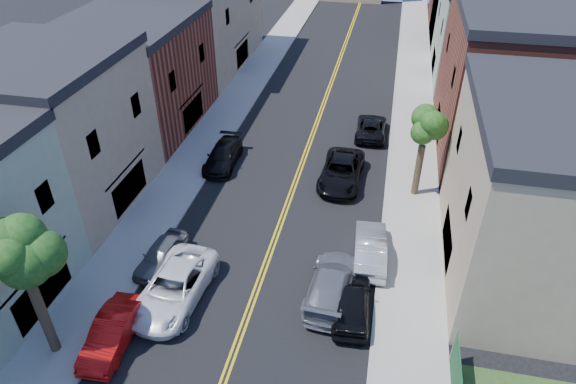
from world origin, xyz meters
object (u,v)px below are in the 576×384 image
Objects in this scene: dark_car_right_far at (371,127)px; black_car_left at (223,156)px; red_sedan at (113,332)px; grey_car_right at (332,284)px; black_car_right at (352,301)px; white_pickup at (175,287)px; black_suv_lane at (341,171)px; silver_car_right at (370,248)px; grey_car_left at (161,255)px.

black_car_left is at bearing 33.05° from dark_car_right_far.
grey_car_right is (9.30, 5.03, 0.07)m from red_sedan.
white_pickup is at bearing 2.15° from black_car_right.
grey_car_right reaches higher than dark_car_right_far.
black_car_left is 14.51m from grey_car_right.
grey_car_right reaches higher than red_sedan.
black_suv_lane reaches higher than black_car_right.
dark_car_right_far is (-1.02, 14.66, -0.11)m from silver_car_right.
dark_car_right_far is 7.33m from black_suv_lane.
black_car_right is at bearing 19.07° from red_sedan.
dark_car_right_far is at bearing 70.91° from white_pickup.
white_pickup is 13.11m from black_car_left.
silver_car_right is at bearing 34.19° from red_sedan.
white_pickup reaches higher than black_suv_lane.
silver_car_right reaches higher than black_car_left.
black_car_left reaches higher than grey_car_left.
grey_car_right is 17.81m from dark_car_right_far.
black_car_left is 8.52m from black_suv_lane.
white_pickup reaches higher than black_car_right.
white_pickup is 2.82m from grey_car_left.
grey_car_left is at bearing 1.53° from grey_car_right.
black_suv_lane reaches higher than grey_car_left.
grey_car_right reaches higher than black_car_right.
white_pickup is 10.56m from silver_car_right.
white_pickup is at bearing 17.69° from grey_car_right.
dark_car_right_far is (9.98, 17.41, -0.00)m from grey_car_left.
black_car_right is at bearing -0.58° from grey_car_left.
white_pickup reaches higher than grey_car_left.
grey_car_left reaches higher than dark_car_right_far.
grey_car_right is at bearing 25.99° from red_sedan.
black_suv_lane is (8.50, -0.51, 0.08)m from black_car_left.
white_pickup is 8.75m from black_car_right.
grey_car_left is at bearing 87.58° from red_sedan.
white_pickup is (1.70, 3.16, 0.10)m from red_sedan.
silver_car_right is at bearing 32.03° from white_pickup.
grey_car_right is at bearing -51.83° from black_car_left.
grey_car_right is 1.20× the size of black_car_right.
dark_car_right_far is at bearing -89.72° from silver_car_right.
red_sedan is 0.90× the size of dark_car_right_far.
white_pickup reaches higher than silver_car_right.
white_pickup is at bearing 66.48° from dark_car_right_far.
red_sedan is 17.81m from black_suv_lane.
white_pickup is at bearing -116.82° from black_suv_lane.
silver_car_right is 0.84× the size of black_suv_lane.
silver_car_right is at bearing -114.53° from grey_car_right.
white_pickup is 1.09× the size of grey_car_right.
dark_car_right_far is at bearing 66.82° from grey_car_left.
white_pickup reaches higher than dark_car_right_far.
red_sedan reaches higher than dark_car_right_far.
grey_car_left is 0.82× the size of dark_car_right_far.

